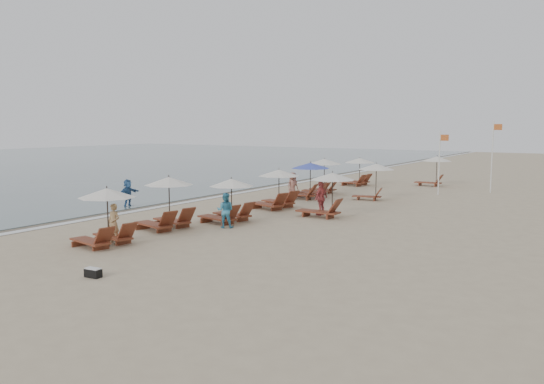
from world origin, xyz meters
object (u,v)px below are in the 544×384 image
Objects in this scene: lounger_station_1 at (165,206)px; lounger_station_4 at (306,181)px; beachgoer_far_a at (321,198)px; flag_pole_near at (440,160)px; lounger_station_0 at (104,218)px; inland_station_1 at (373,176)px; beachgoer_far_b at (293,185)px; lounger_station_3 at (275,190)px; beachgoer_near at (114,223)px; duffel_bag at (93,273)px; inland_station_2 at (433,168)px; beachgoer_mid_a at (225,210)px; waterline_walker at (128,193)px; lounger_station_2 at (227,202)px; lounger_station_6 at (357,171)px; inland_station_0 at (325,192)px; lounger_station_5 at (322,175)px.

lounger_station_4 is at bearing 88.89° from lounger_station_1.
beachgoer_far_a is 0.42× the size of flag_pole_near.
lounger_station_0 is 11.46m from beachgoer_far_a.
beachgoer_far_b is at bearing -156.43° from inland_station_1.
lounger_station_1 is at bearing -109.88° from flag_pole_near.
lounger_station_3 is at bearing -118.48° from flag_pole_near.
lounger_station_3 is 10.93m from beachgoer_near.
beachgoer_far_a is at bearing 88.47° from duffel_bag.
lounger_station_4 is 1.07× the size of inland_station_2.
beachgoer_mid_a is at bearing -147.88° from beachgoer_far_b.
lounger_station_1 reaches higher than lounger_station_4.
lounger_station_0 is 17.99m from inland_station_1.
beachgoer_far_a is at bearing -78.11° from waterline_walker.
lounger_station_4 is at bearing -105.01° from beachgoer_mid_a.
flag_pole_near reaches higher than lounger_station_2.
lounger_station_1 reaches higher than lounger_station_3.
flag_pole_near is at bearing 74.35° from lounger_station_0.
beachgoer_far_a reaches higher than waterline_walker.
lounger_station_4 is 1.74× the size of beachgoer_far_b.
lounger_station_0 is 0.92× the size of lounger_station_3.
lounger_station_6 is 28.14m from duffel_bag.
lounger_station_0 is 0.97× the size of lounger_station_6.
lounger_station_1 reaches higher than waterline_walker.
lounger_station_0 is at bearing -111.40° from inland_station_0.
flag_pole_near is (6.48, 6.23, 1.22)m from lounger_station_4.
lounger_station_6 reaches higher than beachgoer_far_b.
flag_pole_near is at bearing -47.48° from waterline_walker.
flag_pole_near reaches higher than lounger_station_3.
lounger_station_6 is at bearing 16.17° from beachgoer_far_b.
lounger_station_4 is 1.08× the size of lounger_station_6.
beachgoer_mid_a is at bearing -83.34° from lounger_station_6.
lounger_station_4 is at bearing -38.22° from beachgoer_far_b.
lounger_station_0 is 11.14m from inland_station_0.
lounger_station_3 is 1.76× the size of beachgoer_mid_a.
duffel_bag is (-1.16, -30.60, -1.23)m from inland_station_2.
duffel_bag is (3.19, -3.16, -0.93)m from lounger_station_0.
flag_pole_near reaches higher than beachgoer_near.
lounger_station_6 is at bearing 161.26° from flag_pole_near.
beachgoer_mid_a is at bearing -97.10° from inland_station_2.
flag_pole_near is (4.65, 16.92, 1.53)m from beachgoer_mid_a.
lounger_station_4 is at bearing -138.41° from beachgoer_far_a.
flag_pole_near is (5.48, 15.72, 1.36)m from lounger_station_2.
inland_station_1 is (4.05, 13.86, 0.44)m from lounger_station_1.
waterline_walker is at bearing -66.30° from beachgoer_far_a.
lounger_station_4 is 0.69× the size of flag_pole_near.
waterline_walker is (-7.62, 0.88, -0.17)m from lounger_station_2.
lounger_station_1 is 0.64× the size of flag_pole_near.
lounger_station_5 is (-1.30, 12.11, 0.32)m from lounger_station_2.
lounger_station_1 is at bearing -101.48° from inland_station_2.
lounger_station_2 is at bearing -151.09° from beachgoer_far_b.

